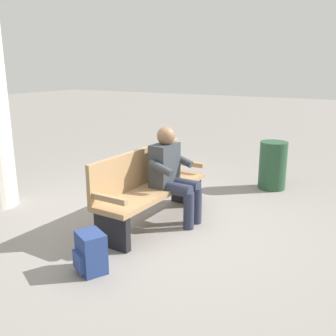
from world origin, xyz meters
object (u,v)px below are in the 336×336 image
(bench_near, at_px, (149,186))
(person_seated, at_px, (172,172))
(backpack, at_px, (91,253))
(trash_bin, at_px, (273,165))

(bench_near, bearing_deg, person_seated, 125.24)
(person_seated, bearing_deg, backpack, -0.54)
(person_seated, bearing_deg, trash_bin, 161.69)
(person_seated, distance_m, backpack, 1.52)
(backpack, xyz_separation_m, trash_bin, (-3.39, 0.80, 0.18))
(bench_near, bearing_deg, trash_bin, 157.49)
(person_seated, xyz_separation_m, backpack, (1.45, -0.07, -0.44))
(trash_bin, bearing_deg, bench_near, -24.75)
(backpack, bearing_deg, person_seated, 177.22)
(person_seated, distance_m, trash_bin, 2.08)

